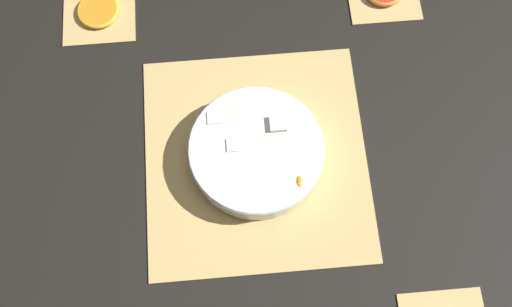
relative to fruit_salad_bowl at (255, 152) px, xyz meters
The scene contains 5 objects.
ground_plane 0.04m from the fruit_salad_bowl, 108.12° to the right, with size 6.00×6.00×0.00m, color black.
bamboo_mat_center 0.03m from the fruit_salad_bowl, 108.12° to the right, with size 0.44×0.42×0.01m.
coaster_mat_far_right 0.46m from the fruit_salad_bowl, 40.50° to the left, with size 0.15×0.15×0.01m.
fruit_salad_bowl is the anchor object (origin of this frame).
orange_slice_whole 0.46m from the fruit_salad_bowl, 40.50° to the left, with size 0.09×0.09×0.01m.
Camera 1 is at (-0.38, 0.03, 1.08)m, focal length 42.00 mm.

